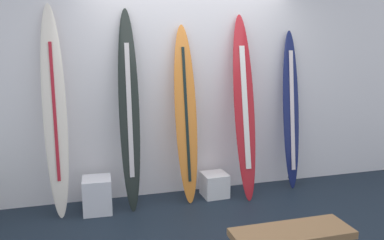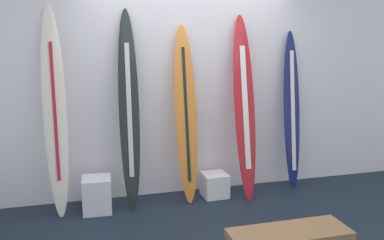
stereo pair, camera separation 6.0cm
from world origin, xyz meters
name	(u,v)px [view 2 (the right image)]	position (x,y,z in m)	size (l,w,h in m)	color
ground	(219,236)	(0.00, 0.00, -0.02)	(8.00, 8.00, 0.04)	#17222E
wall_back	(187,80)	(0.00, 1.30, 1.40)	(7.20, 0.20, 2.80)	white
surfboard_ivory	(55,113)	(-1.54, 0.96, 1.12)	(0.27, 0.45, 2.27)	silver
surfboard_charcoal	(129,110)	(-0.76, 0.95, 1.12)	(0.25, 0.49, 2.24)	black
surfboard_sunset	(186,116)	(-0.10, 0.96, 1.01)	(0.27, 0.42, 2.06)	orange
surfboard_crimson	(244,107)	(0.61, 0.90, 1.10)	(0.27, 0.56, 2.19)	red
surfboard_navy	(292,112)	(1.30, 1.01, 0.99)	(0.24, 0.34, 2.01)	navy
display_block_left	(215,185)	(0.25, 0.94, 0.14)	(0.31, 0.31, 0.29)	white
display_block_center	(97,195)	(-1.15, 0.85, 0.20)	(0.32, 0.32, 0.39)	silver
bench	(289,237)	(0.27, -0.88, 0.38)	(0.96, 0.34, 0.43)	olive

